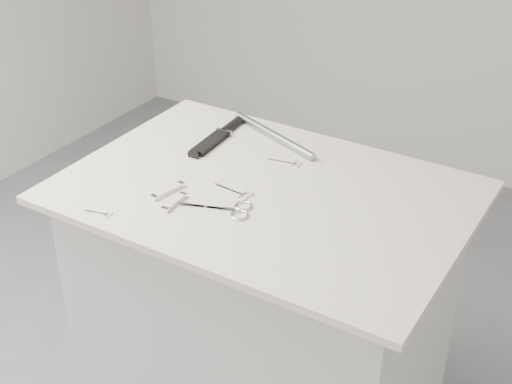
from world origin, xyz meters
The scene contains 10 objects.
plinth centered at (0.00, 0.00, 0.45)m, with size 0.90×0.60×0.90m, color beige.
display_board centered at (0.00, 0.00, 0.91)m, with size 1.00×0.70×0.02m, color beige.
large_shears centered at (-0.02, -0.13, 0.92)m, with size 0.20×0.11×0.01m.
embroidery_scissors_a centered at (-0.04, -0.05, 0.92)m, with size 0.11×0.05×0.00m.
embroidery_scissors_b centered at (-0.01, 0.15, 0.92)m, with size 0.09×0.04×0.00m.
tiny_scissors centered at (-0.27, -0.30, 0.92)m, with size 0.07×0.03×0.00m.
sheathed_knife centered at (-0.26, 0.18, 0.93)m, with size 0.06×0.24×0.03m.
pocket_knife_a centered at (-0.19, -0.14, 0.93)m, with size 0.04×0.10×0.01m.
pocket_knife_b centered at (-0.15, -0.18, 0.93)m, with size 0.02×0.09×0.01m.
metal_rail centered at (-0.12, 0.25, 0.93)m, with size 0.02×0.02×0.34m, color gray.
Camera 1 is at (0.78, -1.31, 1.82)m, focal length 50.00 mm.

